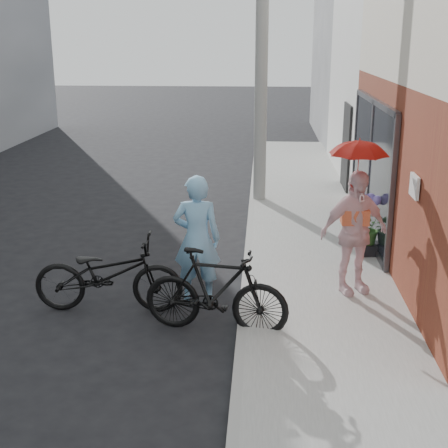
# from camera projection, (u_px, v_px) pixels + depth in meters

# --- Properties ---
(ground) EXTENTS (80.00, 80.00, 0.00)m
(ground) POSITION_uv_depth(u_px,v_px,m) (176.00, 313.00, 8.69)
(ground) COLOR black
(ground) RESTS_ON ground
(sidewalk) EXTENTS (2.20, 24.00, 0.12)m
(sidewalk) POSITION_uv_depth(u_px,v_px,m) (316.00, 262.00, 10.45)
(sidewalk) COLOR gray
(sidewalk) RESTS_ON ground
(curb) EXTENTS (0.12, 24.00, 0.12)m
(curb) POSITION_uv_depth(u_px,v_px,m) (247.00, 261.00, 10.52)
(curb) COLOR #9E9E99
(curb) RESTS_ON ground
(east_building_far) EXTENTS (8.00, 8.00, 7.00)m
(east_building_far) POSITION_uv_depth(u_px,v_px,m) (432.00, 41.00, 22.51)
(east_building_far) COLOR gray
(east_building_far) RESTS_ON ground
(utility_pole) EXTENTS (0.28, 0.28, 7.00)m
(utility_pole) POSITION_uv_depth(u_px,v_px,m) (262.00, 45.00, 13.33)
(utility_pole) COLOR #9E9E99
(utility_pole) RESTS_ON ground
(officer) EXTENTS (0.68, 0.45, 1.87)m
(officer) POSITION_uv_depth(u_px,v_px,m) (197.00, 239.00, 8.87)
(officer) COLOR #7DB6DE
(officer) RESTS_ON ground
(bike_left) EXTENTS (2.09, 0.78, 1.08)m
(bike_left) POSITION_uv_depth(u_px,v_px,m) (108.00, 274.00, 8.63)
(bike_left) COLOR black
(bike_left) RESTS_ON ground
(bike_right) EXTENTS (1.96, 0.83, 1.14)m
(bike_right) POSITION_uv_depth(u_px,v_px,m) (216.00, 291.00, 7.98)
(bike_right) COLOR black
(bike_right) RESTS_ON ground
(kimono_woman) EXTENTS (1.15, 0.83, 1.80)m
(kimono_woman) POSITION_uv_depth(u_px,v_px,m) (354.00, 232.00, 8.87)
(kimono_woman) COLOR beige
(kimono_woman) RESTS_ON sidewalk
(parasol) EXTENTS (0.79, 0.79, 0.70)m
(parasol) POSITION_uv_depth(u_px,v_px,m) (359.00, 145.00, 8.51)
(parasol) COLOR red
(parasol) RESTS_ON kimono_woman
(planter) EXTENTS (0.39, 0.39, 0.18)m
(planter) POSITION_uv_depth(u_px,v_px,m) (368.00, 249.00, 10.66)
(planter) COLOR black
(planter) RESTS_ON sidewalk
(potted_plant) EXTENTS (0.50, 0.44, 0.56)m
(potted_plant) POSITION_uv_depth(u_px,v_px,m) (370.00, 228.00, 10.55)
(potted_plant) COLOR #325E25
(potted_plant) RESTS_ON planter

